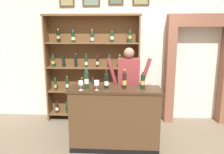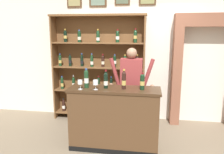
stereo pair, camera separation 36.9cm
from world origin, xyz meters
name	(u,v)px [view 1 (the left image)]	position (x,y,z in m)	size (l,w,h in m)	color
ground_plane	(125,147)	(0.00, 0.00, -0.01)	(14.00, 14.00, 0.02)	#7A6B56
back_wall	(126,41)	(0.00, 1.48, 1.72)	(12.00, 0.19, 3.43)	silver
wine_shelf	(93,67)	(-0.69, 1.22, 1.18)	(2.02, 0.34, 2.27)	brown
archway_doorway	(197,63)	(1.52, 1.35, 1.26)	(1.34, 0.45, 2.27)	brown
tasting_counter	(115,118)	(-0.17, 0.00, 0.51)	(1.48, 0.50, 1.03)	#4C331E
shopkeeper	(129,82)	(0.06, 0.56, 1.00)	(0.84, 0.22, 1.64)	#2D3347
tasting_bottle_super_tuscan	(87,79)	(-0.62, -0.03, 1.18)	(0.07, 0.07, 0.32)	#19381E
tasting_bottle_grappa	(107,80)	(-0.30, -0.02, 1.16)	(0.07, 0.07, 0.30)	black
tasting_bottle_bianco	(125,80)	(-0.01, -0.01, 1.17)	(0.07, 0.07, 0.32)	black
tasting_bottle_chianti	(143,81)	(0.28, -0.01, 1.16)	(0.07, 0.07, 0.27)	black
wine_glass_right	(97,83)	(-0.44, -0.13, 1.14)	(0.08, 0.08, 0.16)	silver
wine_glass_spare	(81,83)	(-0.69, -0.15, 1.14)	(0.08, 0.08, 0.15)	silver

